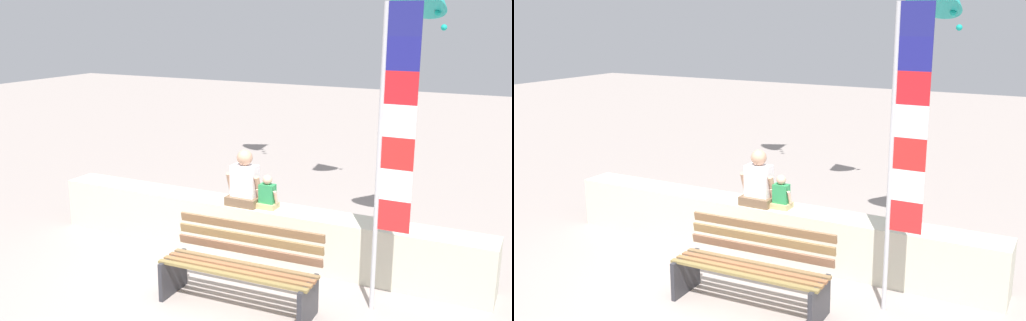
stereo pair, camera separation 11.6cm
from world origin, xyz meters
TOP-DOWN VIEW (x-y plane):
  - ground_plane at (0.00, 0.00)m, footprint 40.00×40.00m
  - seawall_ledge at (0.00, 1.25)m, footprint 6.07×0.50m
  - park_bench at (0.50, -0.06)m, footprint 1.79×0.67m
  - person_adult at (-0.11, 1.20)m, footprint 0.48×0.35m
  - person_child at (0.21, 1.20)m, footprint 0.29×0.21m
  - flag_banner at (1.95, 0.50)m, footprint 0.38×0.05m

SIDE VIEW (x-z plane):
  - ground_plane at x=0.00m, z-range 0.00..0.00m
  - seawall_ledge at x=0.00m, z-range 0.00..0.71m
  - park_bench at x=0.50m, z-range -0.02..0.87m
  - person_child at x=0.21m, z-range 0.66..1.10m
  - person_adult at x=-0.11m, z-range 0.63..1.37m
  - flag_banner at x=1.95m, z-range 0.28..3.55m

